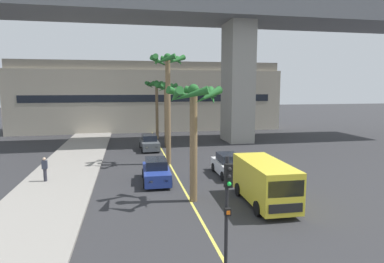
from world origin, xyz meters
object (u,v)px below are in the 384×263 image
car_queue_front (149,143)px  traffic_light_median_near (227,202)px  pedestrian_near_crosswalk (45,169)px  delivery_van (265,181)px  palm_tree_mid_median (157,91)px  car_queue_third (156,172)px  palm_tree_far_median (168,81)px  palm_tree_farthest_median (166,95)px  palm_tree_near_median (194,111)px  car_queue_second (229,165)px

car_queue_front → traffic_light_median_near: (0.95, -23.42, 1.99)m
pedestrian_near_crosswalk → car_queue_front: bearing=53.9°
delivery_van → car_queue_front: bearing=106.8°
palm_tree_mid_median → car_queue_third: bearing=-95.4°
traffic_light_median_near → palm_tree_far_median: (0.21, 16.91, 4.21)m
delivery_van → palm_tree_farthest_median: size_ratio=0.76×
palm_tree_far_median → palm_tree_mid_median: bearing=88.8°
palm_tree_mid_median → palm_tree_far_median: 13.61m
car_queue_third → palm_tree_far_median: 8.15m
delivery_van → palm_tree_farthest_median: 19.05m
palm_tree_far_median → pedestrian_near_crosswalk: bearing=-155.8°
car_queue_third → palm_tree_farthest_median: palm_tree_farthest_median is taller
car_queue_front → car_queue_third: (-0.32, -11.59, 0.00)m
traffic_light_median_near → pedestrian_near_crosswalk: bearing=123.5°
car_queue_front → palm_tree_far_median: palm_tree_far_median is taller
delivery_van → pedestrian_near_crosswalk: (-12.75, 6.49, -0.29)m
delivery_van → palm_tree_mid_median: bearing=98.7°
palm_tree_near_median → palm_tree_farthest_median: (0.43, 17.08, 0.43)m
car_queue_second → palm_tree_near_median: 7.48m
palm_tree_mid_median → palm_tree_farthest_median: size_ratio=1.04×
car_queue_third → traffic_light_median_near: 12.06m
delivery_van → traffic_light_median_near: size_ratio=1.26×
traffic_light_median_near → car_queue_third: bearing=96.1°
palm_tree_mid_median → palm_tree_far_median: (-0.29, -13.57, 1.02)m
palm_tree_mid_median → traffic_light_median_near: bearing=-90.9°
car_queue_front → palm_tree_mid_median: palm_tree_mid_median is taller
traffic_light_median_near → palm_tree_farthest_median: size_ratio=0.61×
car_queue_second → car_queue_third: size_ratio=1.00×
palm_tree_far_median → traffic_light_median_near: bearing=-90.7°
pedestrian_near_crosswalk → delivery_van: bearing=-27.0°
car_queue_front → car_queue_second: same height
palm_tree_mid_median → pedestrian_near_crosswalk: bearing=-117.4°
car_queue_second → palm_tree_near_median: size_ratio=0.63×
delivery_van → palm_tree_near_median: palm_tree_near_median is taller
car_queue_front → traffic_light_median_near: 23.52m
car_queue_front → delivery_van: bearing=-73.2°
palm_tree_mid_median → delivery_van: bearing=-81.3°
traffic_light_median_near → car_queue_second: bearing=72.0°
car_queue_second → palm_tree_mid_median: 18.99m
car_queue_front → palm_tree_near_median: (1.45, -15.75, 4.38)m
car_queue_second → palm_tree_far_median: 8.50m
palm_tree_farthest_median → pedestrian_near_crosswalk: size_ratio=4.28×
car_queue_front → palm_tree_near_median: bearing=-84.7°
car_queue_front → car_queue_second: 11.97m
car_queue_second → pedestrian_near_crosswalk: pedestrian_near_crosswalk is taller
palm_tree_mid_median → pedestrian_near_crosswalk: size_ratio=4.46×
car_queue_front → car_queue_second: bearing=-65.1°
delivery_van → palm_tree_far_median: (-3.96, 10.44, 5.63)m
palm_tree_near_median → palm_tree_mid_median: palm_tree_mid_median is taller
car_queue_second → delivery_van: 6.13m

